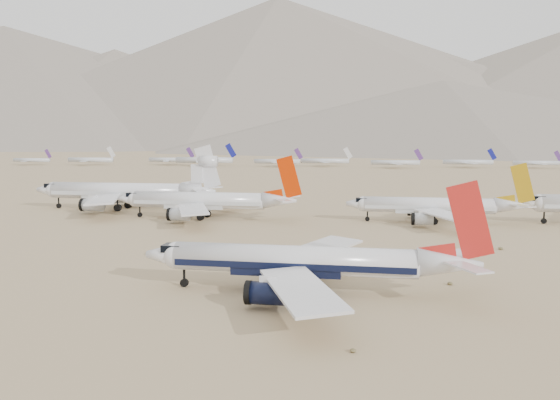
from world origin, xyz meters
name	(u,v)px	position (x,y,z in m)	size (l,w,h in m)	color
ground	(292,281)	(0.00, 0.00, 0.00)	(7000.00, 7000.00, 0.00)	#8E7453
main_airliner	(308,262)	(3.33, -6.36, 4.63)	(47.74, 46.63, 16.85)	silver
row2_gold_tail	(436,206)	(28.93, 64.75, 4.54)	(45.58, 44.58, 16.23)	silver
row2_orange_tail	(206,201)	(-33.45, 61.48, 5.01)	(50.05, 48.96, 17.85)	silver
row2_white_trijet	(127,191)	(-63.67, 75.74, 5.94)	(57.88, 56.57, 20.51)	silver
distant_storage_row	(358,161)	(0.24, 341.35, 4.38)	(575.65, 54.43, 16.00)	silver
mountain_range	(395,83)	(70.18, 1648.01, 190.32)	(7354.00, 3024.00, 470.00)	slate
desert_scrub	(103,316)	(-20.73, -21.89, 0.28)	(233.60, 121.67, 0.63)	brown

